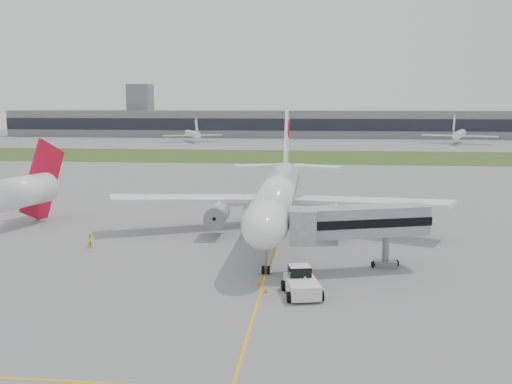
# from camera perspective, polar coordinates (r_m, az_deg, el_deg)

# --- Properties ---
(ground) EXTENTS (600.00, 600.00, 0.00)m
(ground) POSITION_cam_1_polar(r_m,az_deg,el_deg) (75.85, 1.96, -4.87)
(ground) COLOR gray
(ground) RESTS_ON ground
(apron_markings) EXTENTS (70.00, 70.00, 0.04)m
(apron_markings) POSITION_cam_1_polar(r_m,az_deg,el_deg) (71.01, 1.68, -5.83)
(apron_markings) COLOR #FFB116
(apron_markings) RESTS_ON ground
(grass_strip) EXTENTS (600.00, 50.00, 0.02)m
(grass_strip) POSITION_cam_1_polar(r_m,az_deg,el_deg) (194.40, 4.42, 3.56)
(grass_strip) COLOR #30511E
(grass_strip) RESTS_ON ground
(terminal_building) EXTENTS (320.00, 22.30, 14.00)m
(terminal_building) POSITION_cam_1_polar(r_m,az_deg,el_deg) (303.61, 5.00, 6.80)
(terminal_building) COLOR gray
(terminal_building) RESTS_ON ground
(control_tower) EXTENTS (12.00, 12.00, 56.00)m
(control_tower) POSITION_cam_1_polar(r_m,az_deg,el_deg) (320.44, -11.39, 5.51)
(control_tower) COLOR gray
(control_tower) RESTS_ON ground
(airliner) EXTENTS (48.13, 53.95, 17.88)m
(airliner) POSITION_cam_1_polar(r_m,az_deg,el_deg) (79.50, 2.23, -0.07)
(airliner) COLOR white
(airliner) RESTS_ON ground
(pushback_tug) EXTENTS (4.21, 5.46, 2.55)m
(pushback_tug) POSITION_cam_1_polar(r_m,az_deg,el_deg) (54.96, 4.55, -9.01)
(pushback_tug) COLOR white
(pushback_tug) RESTS_ON ground
(jet_bridge) EXTENTS (15.17, 8.58, 7.23)m
(jet_bridge) POSITION_cam_1_polar(r_m,az_deg,el_deg) (62.08, 9.73, -3.04)
(jet_bridge) COLOR #B2B2B5
(jet_bridge) RESTS_ON ground
(safety_cone_left) EXTENTS (0.41, 0.41, 0.56)m
(safety_cone_left) POSITION_cam_1_polar(r_m,az_deg,el_deg) (57.94, 0.17, -8.96)
(safety_cone_left) COLOR orange
(safety_cone_left) RESTS_ON ground
(safety_cone_right) EXTENTS (0.38, 0.38, 0.53)m
(safety_cone_right) POSITION_cam_1_polar(r_m,az_deg,el_deg) (55.45, 0.95, -9.81)
(safety_cone_right) COLOR orange
(safety_cone_right) RESTS_ON ground
(ground_crew_near) EXTENTS (0.65, 0.43, 1.77)m
(ground_crew_near) POSITION_cam_1_polar(r_m,az_deg,el_deg) (55.25, 4.89, -9.24)
(ground_crew_near) COLOR #B0FA29
(ground_crew_near) RESTS_ON ground
(ground_crew_far) EXTENTS (0.84, 1.00, 1.84)m
(ground_crew_far) POSITION_cam_1_polar(r_m,az_deg,el_deg) (74.93, -16.19, -4.67)
(ground_crew_far) COLOR #FDFF2A
(ground_crew_far) RESTS_ON ground
(neighbor_aircraft) EXTENTS (6.85, 16.50, 13.31)m
(neighbor_aircraft) POSITION_cam_1_polar(r_m,az_deg,el_deg) (91.17, -21.94, 0.20)
(neighbor_aircraft) COLOR red
(neighbor_aircraft) RESTS_ON ground
(distant_aircraft_left) EXTENTS (35.11, 33.42, 10.58)m
(distant_aircraft_left) POSITION_cam_1_polar(r_m,az_deg,el_deg) (268.16, -6.35, 5.00)
(distant_aircraft_left) COLOR white
(distant_aircraft_left) RESTS_ON ground
(distant_aircraft_right) EXTENTS (39.33, 36.95, 12.25)m
(distant_aircraft_right) POSITION_cam_1_polar(r_m,az_deg,el_deg) (269.63, 19.63, 4.56)
(distant_aircraft_right) COLOR white
(distant_aircraft_right) RESTS_ON ground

